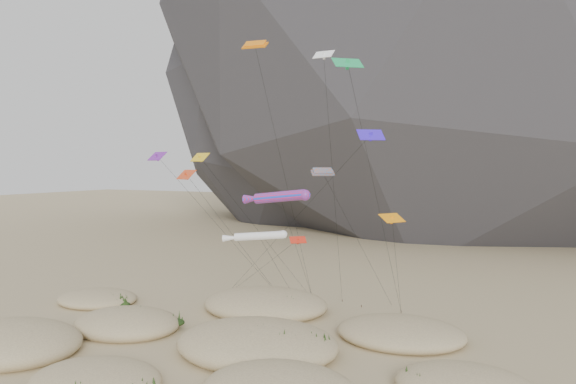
# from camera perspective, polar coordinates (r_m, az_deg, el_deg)

# --- Properties ---
(ground) EXTENTS (500.00, 500.00, 0.00)m
(ground) POSITION_cam_1_polar(r_m,az_deg,el_deg) (49.08, -7.83, -16.91)
(ground) COLOR #CCB789
(ground) RESTS_ON ground
(dunes) EXTENTS (53.80, 35.47, 3.52)m
(dunes) POSITION_cam_1_polar(r_m,az_deg,el_deg) (53.53, -7.40, -14.44)
(dunes) COLOR #CCB789
(dunes) RESTS_ON ground
(dune_grass) EXTENTS (39.47, 30.02, 1.49)m
(dune_grass) POSITION_cam_1_polar(r_m,az_deg,el_deg) (51.99, -6.18, -14.78)
(dune_grass) COLOR black
(dune_grass) RESTS_ON ground
(kite_stakes) EXTENTS (22.00, 6.63, 0.30)m
(kite_stakes) POSITION_cam_1_polar(r_m,az_deg,el_deg) (68.48, 3.43, -11.06)
(kite_stakes) COLOR #3F2D1E
(kite_stakes) RESTS_ON ground
(rainbow_tube_kite) EXTENTS (7.63, 10.98, 14.18)m
(rainbow_tube_kite) POSITION_cam_1_polar(r_m,az_deg,el_deg) (55.66, -1.05, -0.50)
(rainbow_tube_kite) COLOR #FF1A45
(rainbow_tube_kite) RESTS_ON ground
(white_tube_kite) EXTENTS (6.39, 14.03, 10.06)m
(white_tube_kite) POSITION_cam_1_polar(r_m,az_deg,el_deg) (56.07, -3.25, -4.51)
(white_tube_kite) COLOR white
(white_tube_kite) RESTS_ON ground
(orange_parafoil) EXTENTS (3.37, 11.38, 29.42)m
(orange_parafoil) POSITION_cam_1_polar(r_m,az_deg,el_deg) (59.98, -3.29, 14.35)
(orange_parafoil) COLOR orange
(orange_parafoil) RESTS_ON ground
(multi_parafoil) EXTENTS (5.19, 12.95, 16.25)m
(multi_parafoil) POSITION_cam_1_polar(r_m,az_deg,el_deg) (56.70, 3.64, 1.88)
(multi_parafoil) COLOR #D95616
(multi_parafoil) RESTS_ON ground
(delta_kites) EXTENTS (27.16, 19.11, 27.76)m
(delta_kites) POSITION_cam_1_polar(r_m,az_deg,el_deg) (53.93, -0.23, 4.39)
(delta_kites) COLOR #19A359
(delta_kites) RESTS_ON ground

